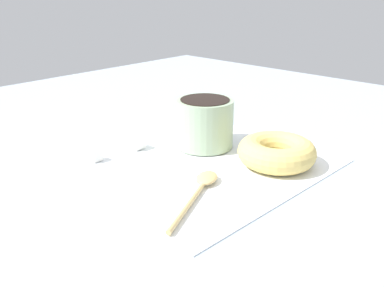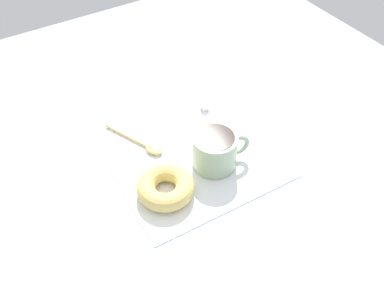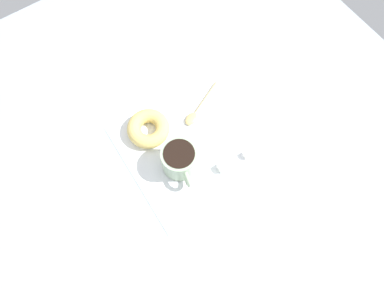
# 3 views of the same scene
# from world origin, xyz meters

# --- Properties ---
(ground_plane) EXTENTS (1.20, 1.20, 0.02)m
(ground_plane) POSITION_xyz_m (0.00, 0.00, -0.01)
(ground_plane) COLOR #99A8B7
(napkin) EXTENTS (0.31, 0.31, 0.00)m
(napkin) POSITION_xyz_m (0.00, 0.01, 0.00)
(napkin) COLOR white
(napkin) RESTS_ON ground_plane
(coffee_cup) EXTENTS (0.11, 0.08, 0.07)m
(coffee_cup) POSITION_xyz_m (0.02, -0.04, 0.04)
(coffee_cup) COLOR #9EB793
(coffee_cup) RESTS_ON napkin
(donut) EXTENTS (0.10, 0.10, 0.03)m
(donut) POSITION_xyz_m (-0.09, -0.05, 0.02)
(donut) COLOR #E5C66B
(donut) RESTS_ON napkin
(spoon) EXTENTS (0.07, 0.13, 0.01)m
(spoon) POSITION_xyz_m (-0.07, 0.07, 0.01)
(spoon) COLOR #D8B772
(spoon) RESTS_ON napkin
(sugar_cube) EXTENTS (0.02, 0.02, 0.02)m
(sugar_cube) POSITION_xyz_m (0.08, 0.03, 0.01)
(sugar_cube) COLOR white
(sugar_cube) RESTS_ON napkin
(sugar_cube_extra) EXTENTS (0.01, 0.01, 0.01)m
(sugar_cube_extra) POSITION_xyz_m (0.09, 0.10, 0.01)
(sugar_cube_extra) COLOR white
(sugar_cube_extra) RESTS_ON napkin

